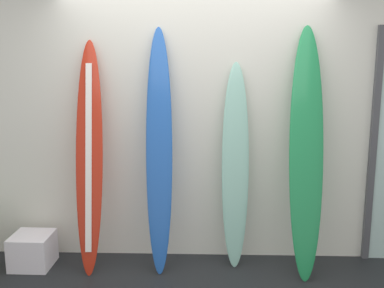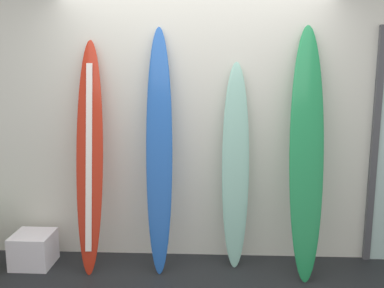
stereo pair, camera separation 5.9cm
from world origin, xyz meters
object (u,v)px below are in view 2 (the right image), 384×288
(surfboard_crimson, at_px, (90,157))
(display_block_left, at_px, (34,249))
(surfboard_seafoam, at_px, (235,166))
(surfboard_emerald, at_px, (306,154))
(surfboard_cobalt, at_px, (159,152))

(surfboard_crimson, distance_m, display_block_left, 1.06)
(surfboard_seafoam, xyz_separation_m, display_block_left, (-1.89, -0.14, -0.79))
(display_block_left, bearing_deg, surfboard_emerald, 0.05)
(surfboard_cobalt, bearing_deg, surfboard_emerald, -2.22)
(surfboard_emerald, bearing_deg, surfboard_cobalt, 177.78)
(surfboard_crimson, xyz_separation_m, surfboard_seafoam, (1.32, 0.11, -0.10))
(surfboard_emerald, bearing_deg, surfboard_crimson, 179.36)
(surfboard_crimson, distance_m, surfboard_emerald, 1.94)
(surfboard_crimson, height_order, surfboard_seafoam, surfboard_crimson)
(surfboard_cobalt, bearing_deg, display_block_left, -177.48)
(surfboard_seafoam, bearing_deg, surfboard_cobalt, -173.21)
(surfboard_seafoam, bearing_deg, display_block_left, -175.91)
(surfboard_crimson, relative_size, surfboard_seafoam, 1.11)
(surfboard_emerald, bearing_deg, display_block_left, -179.95)
(display_block_left, bearing_deg, surfboard_seafoam, 4.09)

